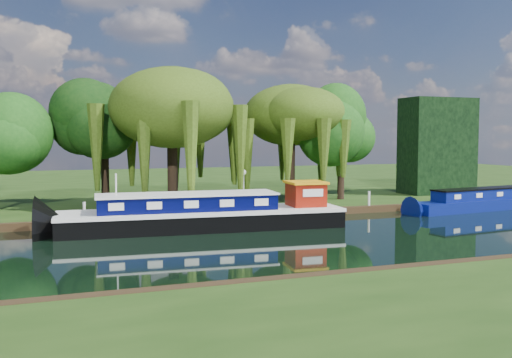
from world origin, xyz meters
name	(u,v)px	position (x,y,z in m)	size (l,w,h in m)	color
ground	(302,241)	(0.00, 0.00, 0.00)	(120.00, 120.00, 0.00)	black
far_bank	(167,184)	(0.00, 34.00, 0.23)	(120.00, 52.00, 0.45)	#1B360E
dutch_barge	(206,214)	(-3.61, 5.20, 0.84)	(16.20, 4.82, 3.37)	black
narrowboat	(481,202)	(17.03, 6.50, 0.61)	(11.82, 3.25, 1.70)	#08135E
willow_left	(172,111)	(-3.93, 12.50, 6.96)	(7.48, 7.48, 8.97)	black
willow_right	(290,124)	(5.07, 13.06, 6.18)	(6.45, 6.45, 7.86)	black
tree_far_mid	(104,126)	(-8.09, 15.73, 5.98)	(4.90, 4.90, 8.02)	black
tree_far_right	(341,131)	(9.17, 12.76, 5.64)	(4.60, 4.60, 7.53)	black
conifer_hedge	(437,146)	(19.00, 14.00, 4.45)	(6.00, 3.00, 8.00)	black
lamppost	(244,178)	(0.50, 10.50, 2.42)	(0.36, 0.36, 2.56)	silver
mooring_posts	(240,204)	(-0.50, 8.40, 0.95)	(19.16, 0.16, 1.00)	silver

